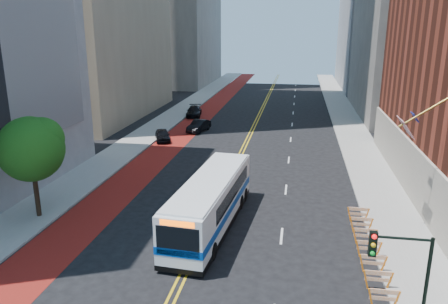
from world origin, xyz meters
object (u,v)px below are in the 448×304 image
Objects in this scene: traffic_signal at (402,272)px; car_a at (163,135)px; transit_bus at (211,201)px; car_c at (194,111)px; car_b at (199,126)px; street_tree at (32,147)px.

car_a is (-18.71, 30.50, -3.07)m from traffic_signal.
transit_bus is 35.80m from car_c.
car_b is (-6.64, 25.55, -1.03)m from transit_bus.
street_tree is 1.76× the size of car_a.
transit_bus is 3.19× the size of car_a.
traffic_signal is 0.42× the size of transit_bus.
street_tree reaches higher than car_a.
transit_bus is 2.50× the size of car_c.
street_tree is at bearing -102.22° from car_c.
car_c reaches higher than car_b.
transit_bus reaches higher than car_a.
transit_bus is at bearing 132.00° from traffic_signal.
street_tree is 12.00m from transit_bus.
street_tree reaches higher than traffic_signal.
street_tree is 1.60× the size of car_b.
street_tree is at bearing 155.18° from traffic_signal.
transit_bus reaches higher than car_c.
car_c is (-2.75, 8.99, 0.01)m from car_b.
transit_bus is at bearing -86.13° from car_a.
street_tree is 26.90m from car_b.
traffic_signal is 39.10m from car_b.
traffic_signal is at bearing -43.44° from transit_bus.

